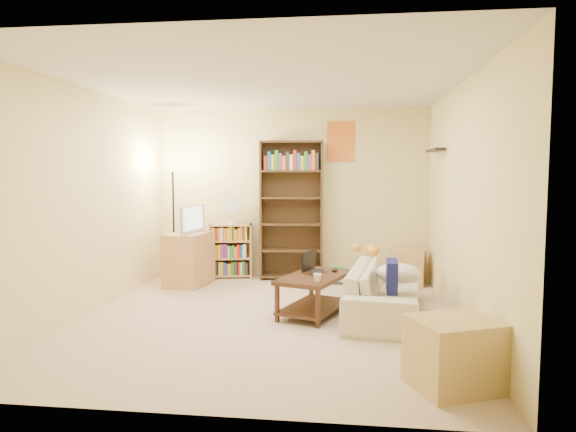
{
  "coord_description": "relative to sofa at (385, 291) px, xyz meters",
  "views": [
    {
      "loc": [
        0.87,
        -5.37,
        1.59
      ],
      "look_at": [
        0.13,
        0.71,
        1.05
      ],
      "focal_mm": 32.0,
      "sensor_mm": 36.0,
      "label": 1
    }
  ],
  "objects": [
    {
      "name": "desk_fan",
      "position": [
        -2.12,
        1.73,
        0.76
      ],
      "size": [
        0.29,
        0.16,
        0.42
      ],
      "color": "silver",
      "rests_on": "short_bookshelf"
    },
    {
      "name": "television",
      "position": [
        -2.63,
        1.2,
        0.65
      ],
      "size": [
        0.7,
        0.31,
        0.38
      ],
      "primitive_type": "imported",
      "rotation": [
        0.0,
        0.0,
        1.4
      ],
      "color": "black",
      "rests_on": "tv_stand"
    },
    {
      "name": "sofa",
      "position": [
        0.0,
        0.0,
        0.0
      ],
      "size": [
        2.06,
        1.23,
        0.54
      ],
      "primitive_type": "imported",
      "rotation": [
        0.0,
        0.0,
        1.43
      ],
      "color": "beige",
      "rests_on": "ground"
    },
    {
      "name": "coffee_table",
      "position": [
        -0.78,
        -0.07,
        0.02
      ],
      "size": [
        0.86,
        1.12,
        0.44
      ],
      "rotation": [
        0.0,
        0.0,
        -0.35
      ],
      "color": "#422819",
      "rests_on": "ground"
    },
    {
      "name": "room",
      "position": [
        -1.26,
        -0.27,
        1.35
      ],
      "size": [
        4.5,
        4.54,
        2.52
      ],
      "color": "#C9B297",
      "rests_on": "ground"
    },
    {
      "name": "short_bookshelf",
      "position": [
        -2.16,
        1.77,
        0.13
      ],
      "size": [
        0.66,
        0.36,
        0.8
      ],
      "rotation": [
        0.0,
        0.0,
        0.19
      ],
      "color": "tan",
      "rests_on": "ground"
    },
    {
      "name": "cream_blanket",
      "position": [
        0.14,
        0.03,
        0.19
      ],
      "size": [
        0.5,
        0.36,
        0.21
      ],
      "primitive_type": "ellipsoid",
      "color": "silver",
      "rests_on": "sofa"
    },
    {
      "name": "laptop",
      "position": [
        -0.72,
        0.04,
        0.18
      ],
      "size": [
        0.31,
        0.22,
        0.02
      ],
      "primitive_type": "imported",
      "rotation": [
        0.0,
        0.0,
        1.51
      ],
      "color": "black",
      "rests_on": "coffee_table"
    },
    {
      "name": "book_stacks",
      "position": [
        -0.66,
        1.5,
        -0.17
      ],
      "size": [
        1.06,
        0.34,
        0.23
      ],
      "color": "red",
      "rests_on": "ground"
    },
    {
      "name": "tv_stand",
      "position": [
        -2.63,
        1.2,
        0.09
      ],
      "size": [
        0.6,
        0.75,
        0.73
      ],
      "primitive_type": "cube",
      "rotation": [
        0.0,
        0.0,
        -0.17
      ],
      "color": "tan",
      "rests_on": "ground"
    },
    {
      "name": "end_cabinet",
      "position": [
        0.39,
        -1.88,
        -0.02
      ],
      "size": [
        0.77,
        0.71,
        0.51
      ],
      "primitive_type": "cube",
      "rotation": [
        0.0,
        0.0,
        0.4
      ],
      "color": "#DEBC6C",
      "rests_on": "ground"
    },
    {
      "name": "tabby_cat",
      "position": [
        -0.14,
        0.74,
        0.35
      ],
      "size": [
        0.43,
        0.2,
        0.15
      ],
      "color": "orange",
      "rests_on": "sofa"
    },
    {
      "name": "tall_bookshelf",
      "position": [
        -1.25,
        1.77,
        0.8
      ],
      "size": [
        0.93,
        0.38,
        2.02
      ],
      "rotation": [
        0.0,
        0.0,
        0.08
      ],
      "color": "#422E19",
      "rests_on": "ground"
    },
    {
      "name": "tv_remote",
      "position": [
        -0.56,
        0.2,
        0.18
      ],
      "size": [
        0.06,
        0.18,
        0.02
      ],
      "primitive_type": "cube",
      "rotation": [
        0.0,
        0.0,
        -0.05
      ],
      "color": "black",
      "rests_on": "coffee_table"
    },
    {
      "name": "laptop_screen",
      "position": [
        -0.86,
        0.09,
        0.3
      ],
      "size": [
        0.13,
        0.32,
        0.22
      ],
      "primitive_type": "cube",
      "rotation": [
        0.0,
        0.0,
        -0.35
      ],
      "color": "white",
      "rests_on": "laptop"
    },
    {
      "name": "floor_lamp",
      "position": [
        -2.86,
        1.28,
        1.08
      ],
      "size": [
        0.29,
        0.29,
        1.7
      ],
      "color": "black",
      "rests_on": "ground"
    },
    {
      "name": "navy_pillow",
      "position": [
        0.03,
        -0.41,
        0.25
      ],
      "size": [
        0.12,
        0.36,
        0.32
      ],
      "primitive_type": "cube",
      "rotation": [
        0.0,
        0.0,
        1.53
      ],
      "color": "#131756",
      "rests_on": "sofa"
    },
    {
      "name": "mug",
      "position": [
        -0.72,
        -0.42,
        0.21
      ],
      "size": [
        0.18,
        0.18,
        0.09
      ],
      "primitive_type": "imported",
      "rotation": [
        0.0,
        0.0,
        -0.61
      ],
      "color": "white",
      "rests_on": "coffee_table"
    },
    {
      "name": "side_table",
      "position": [
        0.44,
        1.61,
        -0.03
      ],
      "size": [
        0.51,
        0.51,
        0.49
      ],
      "primitive_type": "cube",
      "rotation": [
        0.0,
        0.0,
        -0.23
      ],
      "color": "tan",
      "rests_on": "ground"
    }
  ]
}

